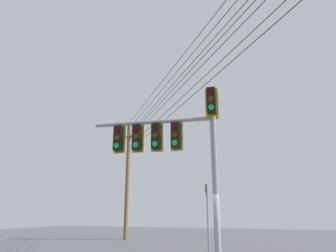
{
  "coord_description": "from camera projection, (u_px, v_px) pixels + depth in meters",
  "views": [
    {
      "loc": [
        0.9,
        -10.3,
        1.94
      ],
      "look_at": [
        -2.53,
        -0.35,
        4.92
      ],
      "focal_mm": 32.6,
      "sensor_mm": 36.0,
      "label": 1
    }
  ],
  "objects": [
    {
      "name": "route_sign_primary",
      "position": [
        208.0,
        217.0,
        11.84
      ],
      "size": [
        0.11,
        0.31,
        3.04
      ],
      "color": "slate",
      "rests_on": "ground"
    },
    {
      "name": "utility_pole_wooden",
      "position": [
        127.0,
        177.0,
        23.47
      ],
      "size": [
        1.88,
        0.51,
        8.91
      ],
      "color": "brown",
      "rests_on": "ground"
    },
    {
      "name": "signal_mast_assembly",
      "position": [
        177.0,
        139.0,
        10.74
      ],
      "size": [
        4.61,
        1.08,
        6.17
      ],
      "color": "gray",
      "rests_on": "ground"
    },
    {
      "name": "overhead_wire_span",
      "position": [
        229.0,
        30.0,
        10.08
      ],
      "size": [
        19.43,
        24.69,
        2.5
      ],
      "color": "black"
    }
  ]
}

